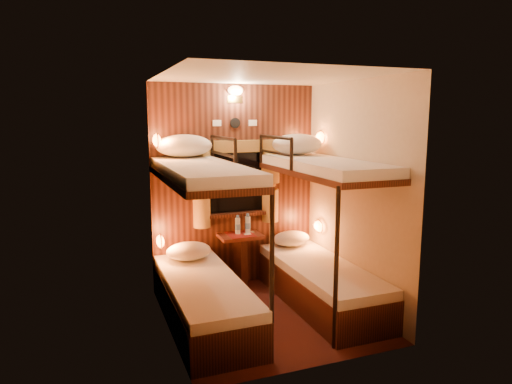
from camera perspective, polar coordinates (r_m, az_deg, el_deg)
name	(u,v)px	position (r m, az deg, el deg)	size (l,w,h in m)	color
floor	(267,315)	(4.87, 1.41, -15.15)	(2.10, 2.10, 0.00)	#3E1011
ceiling	(268,76)	(4.45, 1.54, 14.28)	(2.10, 2.10, 0.00)	silver
wall_back	(235,186)	(5.48, -2.68, 0.75)	(2.40, 2.40, 0.00)	#C6B293
wall_front	(319,224)	(3.57, 7.85, -3.95)	(2.40, 2.40, 0.00)	#C6B293
wall_left	(166,208)	(4.23, -11.17, -1.96)	(2.40, 2.40, 0.00)	#C6B293
wall_right	(355,195)	(4.96, 12.22, -0.35)	(2.40, 2.40, 0.00)	#C6B293
back_panel	(235,186)	(5.46, -2.63, 0.73)	(2.00, 0.03, 2.40)	black
bunk_left	(203,269)	(4.53, -6.61, -9.48)	(0.72, 1.90, 1.82)	black
bunk_right	(321,255)	(4.99, 8.10, -7.75)	(0.72, 1.90, 1.82)	black
window	(236,188)	(5.44, -2.53, 0.48)	(1.00, 0.12, 0.79)	black
curtains	(237,182)	(5.39, -2.42, 1.30)	(1.10, 0.22, 1.00)	olive
back_fixtures	(235,97)	(5.37, -2.60, 11.77)	(0.54, 0.09, 0.48)	black
reading_lamps	(244,187)	(5.14, -1.47, 0.65)	(2.00, 0.20, 1.25)	orange
table	(240,254)	(5.47, -1.96, -7.71)	(0.50, 0.34, 0.66)	#5C1F15
bottle_left	(238,226)	(5.40, -2.30, -4.26)	(0.07, 0.07, 0.23)	#99BFE5
bottle_right	(248,225)	(5.44, -1.04, -4.11)	(0.07, 0.07, 0.24)	#99BFE5
sachet_a	(247,234)	(5.40, -1.07, -5.30)	(0.08, 0.06, 0.01)	silver
sachet_b	(251,232)	(5.50, -0.63, -5.01)	(0.07, 0.05, 0.01)	silver
pillow_lower_left	(189,251)	(5.13, -8.41, -7.31)	(0.50, 0.36, 0.20)	silver
pillow_lower_right	(291,238)	(5.63, 4.44, -5.81)	(0.46, 0.33, 0.18)	silver
pillow_upper_left	(184,146)	(5.04, -8.99, 5.74)	(0.62, 0.44, 0.24)	silver
pillow_upper_right	(297,144)	(5.34, 5.16, 5.98)	(0.61, 0.44, 0.24)	silver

